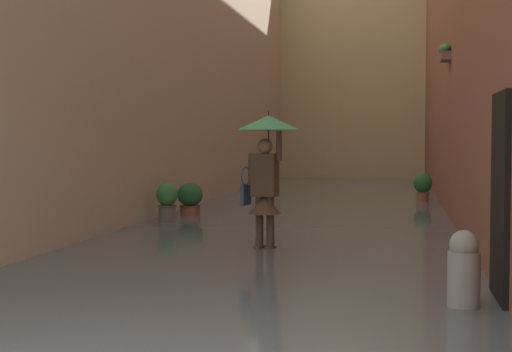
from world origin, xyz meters
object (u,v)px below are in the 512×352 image
(person_wading, at_px, (266,155))
(potted_plant_near_left, at_px, (423,186))
(potted_plant_near_right, at_px, (190,199))
(mooring_bollard, at_px, (464,273))
(potted_plant_mid_right, at_px, (167,201))

(person_wading, xyz_separation_m, potted_plant_near_left, (-2.58, -9.26, -0.99))
(potted_plant_near_right, bearing_deg, mooring_bollard, 121.41)
(potted_plant_mid_right, xyz_separation_m, mooring_bollard, (-5.25, 7.12, -0.05))
(person_wading, height_order, potted_plant_mid_right, person_wading)
(potted_plant_near_right, bearing_deg, person_wading, 117.92)
(person_wading, bearing_deg, potted_plant_near_right, -62.08)
(potted_plant_mid_right, bearing_deg, person_wading, 127.19)
(potted_plant_mid_right, bearing_deg, potted_plant_near_right, -95.58)
(potted_plant_near_right, height_order, mooring_bollard, mooring_bollard)
(person_wading, distance_m, potted_plant_near_left, 9.66)
(potted_plant_near_right, distance_m, potted_plant_mid_right, 1.28)
(potted_plant_near_right, distance_m, mooring_bollard, 9.84)
(person_wading, xyz_separation_m, mooring_bollard, (-2.60, 3.62, -1.07))
(potted_plant_mid_right, relative_size, mooring_bollard, 1.02)
(potted_plant_near_right, bearing_deg, potted_plant_mid_right, 84.42)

